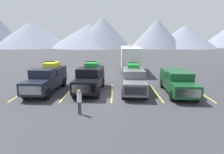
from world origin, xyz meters
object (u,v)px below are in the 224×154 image
at_px(camper_trailer_a, 130,58).
at_px(person_a, 79,100).
at_px(pickup_truck_c, 134,79).
at_px(pickup_truck_d, 177,81).
at_px(pickup_truck_a, 47,78).
at_px(pickup_truck_b, 90,78).

relative_size(camper_trailer_a, person_a, 5.54).
bearing_deg(pickup_truck_c, pickup_truck_d, -9.45).
relative_size(pickup_truck_a, camper_trailer_a, 0.66).
height_order(pickup_truck_b, pickup_truck_c, pickup_truck_b).
bearing_deg(pickup_truck_a, camper_trailer_a, 49.27).
xyz_separation_m(pickup_truck_b, pickup_truck_c, (3.95, -0.01, -0.08)).
height_order(pickup_truck_c, camper_trailer_a, camper_trailer_a).
bearing_deg(pickup_truck_a, pickup_truck_b, 2.26).
relative_size(pickup_truck_d, person_a, 3.58).
height_order(pickup_truck_b, person_a, pickup_truck_b).
bearing_deg(camper_trailer_a, pickup_truck_d, -71.91).
distance_m(pickup_truck_a, pickup_truck_b, 3.89).
distance_m(pickup_truck_a, person_a, 6.52).
xyz_separation_m(pickup_truck_c, person_a, (-3.95, -5.38, -0.21)).
relative_size(pickup_truck_a, pickup_truck_b, 1.09).
bearing_deg(pickup_truck_b, pickup_truck_d, -4.69).
bearing_deg(pickup_truck_a, pickup_truck_d, -2.37).
bearing_deg(person_a, pickup_truck_a, 126.58).
bearing_deg(person_a, camper_trailer_a, 73.45).
xyz_separation_m(pickup_truck_a, pickup_truck_d, (11.60, -0.48, -0.16)).
height_order(pickup_truck_a, pickup_truck_d, pickup_truck_a).
height_order(pickup_truck_a, person_a, pickup_truck_a).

